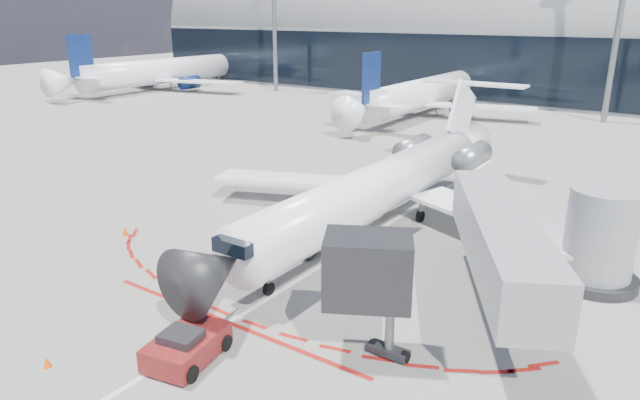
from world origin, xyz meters
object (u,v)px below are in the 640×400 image
Objects in this scene: pushback_tug at (187,346)px; ramp_worker at (176,287)px; regional_jet at (387,183)px; uld_container at (299,239)px.

ramp_worker reaches higher than pushback_tug.
pushback_tug is 4.56m from ramp_worker.
ramp_worker is (-3.63, 2.75, 0.25)m from pushback_tug.
regional_jet is 18.90× the size of ramp_worker.
regional_jet is at bearing -104.54° from ramp_worker.
pushback_tug is 2.37× the size of uld_container.
regional_jet is 7.30m from uld_container.
ramp_worker is (-2.85, -14.54, -1.80)m from regional_jet.
pushback_tug is 3.13× the size of ramp_worker.
uld_container reaches higher than pushback_tug.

